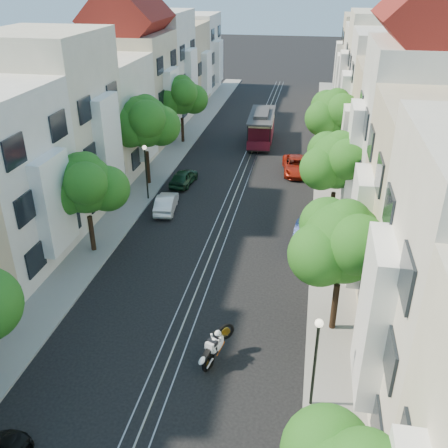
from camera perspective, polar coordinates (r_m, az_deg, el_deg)
The scene contains 23 objects.
ground at distance 42.20m, azimuth 2.10°, elevation 5.48°, with size 200.00×200.00×0.00m, color black.
sidewalk_east at distance 41.86m, azimuth 12.00°, elevation 4.78°, with size 2.50×80.00×0.12m, color gray.
sidewalk_west at distance 43.72m, azimuth -7.40°, elevation 6.13°, with size 2.50×80.00×0.12m, color gray.
rail_left at distance 42.27m, azimuth 1.36°, elevation 5.54°, with size 0.06×80.00×0.02m, color gray.
rail_slot at distance 42.20m, azimuth 2.10°, elevation 5.49°, with size 0.06×80.00×0.02m, color gray.
rail_right at distance 42.13m, azimuth 2.84°, elevation 5.44°, with size 0.06×80.00×0.02m, color gray.
lane_line at distance 42.20m, azimuth 2.10°, elevation 5.48°, with size 0.08×80.00×0.01m, color tan.
townhouses_east at distance 40.63m, azimuth 19.32°, elevation 10.83°, with size 7.75×72.00×12.00m.
townhouses_west at distance 43.73m, azimuth -13.76°, elevation 12.51°, with size 7.75×72.00×11.76m.
tree_e_b at distance 22.66m, azimuth 13.51°, elevation -2.28°, with size 4.93×4.08×6.68m.
tree_e_c at distance 32.76m, azimuth 12.88°, elevation 6.88°, with size 4.84×3.99×6.52m.
tree_e_d at distance 43.20m, azimuth 12.60°, elevation 12.16°, with size 5.01×4.16×6.85m.
tree_w_b at distance 30.00m, azimuth -15.49°, elevation 4.24°, with size 4.72×3.87×6.27m.
tree_w_c at distance 39.40m, azimuth -8.98°, elevation 11.36°, with size 5.13×4.28×7.09m.
tree_w_d at distance 49.71m, azimuth -4.84°, elevation 14.31°, with size 4.84×3.99×6.52m.
lamp_east at distance 19.57m, azimuth 10.49°, elevation -14.01°, with size 0.32×0.32×4.16m.
lamp_west at distance 37.14m, azimuth -8.94°, elevation 6.77°, with size 0.32×0.32×4.16m.
sportbike_rider at distance 22.46m, azimuth -0.98°, elevation -13.69°, with size 1.19×2.03×1.58m.
cable_car at distance 50.45m, azimuth 4.30°, elevation 11.14°, with size 2.66×7.65×2.90m.
parked_car_e_mid at distance 31.63m, azimuth 9.27°, elevation -1.37°, with size 1.40×4.02×1.33m, color #0C193F.
parked_car_e_far at distance 43.13m, azimuth 8.26°, elevation 6.62°, with size 2.16×4.68×1.30m, color #9A1E0E.
parked_car_w_mid at distance 36.02m, azimuth -6.62°, elevation 2.40°, with size 1.29×3.70×1.22m, color silver.
parked_car_w_far at distance 40.42m, azimuth -4.64°, elevation 5.36°, with size 1.49×3.70×1.26m, color #13301D.
Camera 1 is at (5.47, -10.83, 15.59)m, focal length 40.00 mm.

